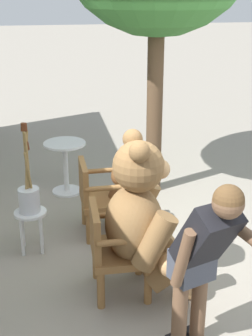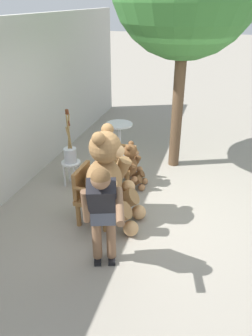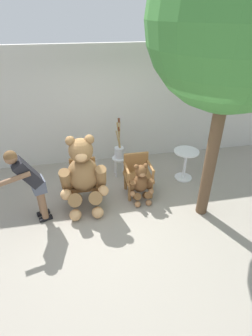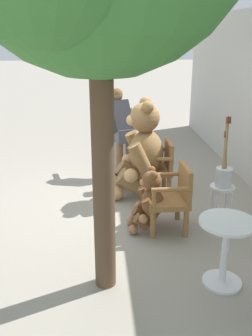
{
  "view_description": "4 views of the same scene",
  "coord_description": "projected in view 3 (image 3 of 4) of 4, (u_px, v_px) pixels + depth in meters",
  "views": [
    {
      "loc": [
        -4.18,
        1.26,
        2.68
      ],
      "look_at": [
        0.39,
        0.46,
        0.84
      ],
      "focal_mm": 50.0,
      "sensor_mm": 36.0,
      "label": 1
    },
    {
      "loc": [
        -4.39,
        -0.91,
        3.04
      ],
      "look_at": [
        -0.15,
        0.34,
        0.73
      ],
      "focal_mm": 35.0,
      "sensor_mm": 36.0,
      "label": 2
    },
    {
      "loc": [
        -0.56,
        -3.76,
        3.41
      ],
      "look_at": [
        0.28,
        0.58,
        0.72
      ],
      "focal_mm": 28.0,
      "sensor_mm": 36.0,
      "label": 3
    },
    {
      "loc": [
        4.87,
        -0.19,
        2.44
      ],
      "look_at": [
        -0.13,
        0.2,
        0.6
      ],
      "focal_mm": 40.0,
      "sensor_mm": 36.0,
      "label": 4
    }
  ],
  "objects": [
    {
      "name": "ground_plane",
      "position": [
        117.0,
        217.0,
        5.02
      ],
      "size": [
        60.0,
        60.0,
        0.0
      ],
      "primitive_type": "plane",
      "color": "gray"
    },
    {
      "name": "back_wall",
      "position": [
        100.0,
        107.0,
        6.31
      ],
      "size": [
        10.0,
        0.16,
        2.8
      ],
      "primitive_type": "cube",
      "color": "beige",
      "rests_on": "ground"
    },
    {
      "name": "wooden_chair_left",
      "position": [
        84.0,
        179.0,
        5.3
      ],
      "size": [
        0.57,
        0.53,
        0.86
      ],
      "color": "olive",
      "rests_on": "ground"
    },
    {
      "name": "wooden_chair_right",
      "position": [
        138.0,
        174.0,
        5.49
      ],
      "size": [
        0.57,
        0.53,
        0.86
      ],
      "color": "olive",
      "rests_on": "ground"
    },
    {
      "name": "teddy_bear_large",
      "position": [
        83.0,
        175.0,
        4.94
      ],
      "size": [
        0.91,
        0.86,
        1.51
      ],
      "color": "olive",
      "rests_on": "ground"
    },
    {
      "name": "teddy_bear_small",
      "position": [
        141.0,
        183.0,
        5.27
      ],
      "size": [
        0.5,
        0.47,
        0.84
      ],
      "color": "brown",
      "rests_on": "ground"
    },
    {
      "name": "person_visitor",
      "position": [
        29.0,
        180.0,
        4.5
      ],
      "size": [
        0.74,
        0.65,
        1.51
      ],
      "color": "black",
      "rests_on": "ground"
    },
    {
      "name": "white_stool",
      "position": [
        119.0,
        162.0,
        6.14
      ],
      "size": [
        0.34,
        0.34,
        0.46
      ],
      "color": "silver",
      "rests_on": "ground"
    },
    {
      "name": "brush_bucket",
      "position": [
        119.0,
        150.0,
        5.98
      ],
      "size": [
        0.22,
        0.22,
        0.96
      ],
      "color": "silver",
      "rests_on": "white_stool"
    },
    {
      "name": "round_side_table",
      "position": [
        185.0,
        162.0,
        5.95
      ],
      "size": [
        0.56,
        0.56,
        0.72
      ],
      "color": "silver",
      "rests_on": "ground"
    },
    {
      "name": "patio_tree",
      "position": [
        247.0,
        24.0,
        3.45
      ],
      "size": [
        2.61,
        2.48,
        4.54
      ],
      "color": "brown",
      "rests_on": "ground"
    }
  ]
}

